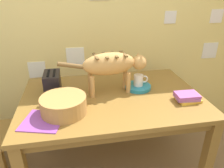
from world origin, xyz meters
The scene contains 9 objects.
wall_rear centered at (0.00, 1.71, 1.25)m, with size 4.84×0.11×2.50m.
dining_table centered at (0.14, 1.07, 0.64)m, with size 1.38×0.91×0.73m.
cat centered at (0.16, 1.13, 0.96)m, with size 0.68×0.19×0.33m.
saucer_bowl centered at (0.38, 1.15, 0.74)m, with size 0.21×0.21×0.03m, color teal.
coffee_mug centered at (0.38, 1.15, 0.80)m, with size 0.12×0.08×0.09m.
magazine centered at (-0.35, 0.81, 0.73)m, with size 0.24×0.24×0.01m, color purple.
book_stack centered at (0.67, 0.88, 0.76)m, with size 0.19×0.13×0.06m.
wicker_basket centered at (-0.22, 0.89, 0.79)m, with size 0.30×0.30×0.12m.
toaster centered at (-0.30, 1.19, 0.81)m, with size 0.12×0.20×0.18m.
Camera 1 is at (-0.12, -0.36, 1.51)m, focal length 34.08 mm.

